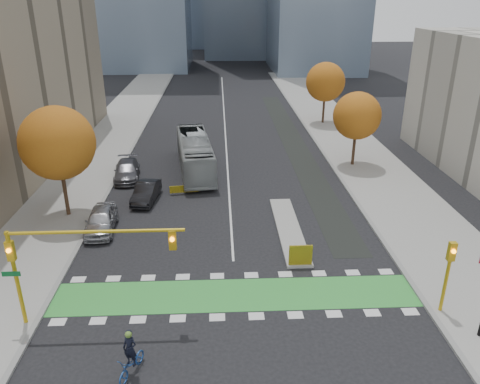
{
  "coord_description": "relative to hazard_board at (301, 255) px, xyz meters",
  "views": [
    {
      "loc": [
        -0.74,
        -19.85,
        15.12
      ],
      "look_at": [
        0.59,
        8.86,
        3.0
      ],
      "focal_mm": 35.0,
      "sensor_mm": 36.0,
      "label": 1
    }
  ],
  "objects": [
    {
      "name": "parked_car_c",
      "position": [
        -13.0,
        15.34,
        -0.05
      ],
      "size": [
        2.69,
        5.39,
        1.5
      ],
      "primitive_type": "imported",
      "rotation": [
        0.0,
        0.0,
        0.12
      ],
      "color": "#55555A",
      "rests_on": "ground"
    },
    {
      "name": "tree_west",
      "position": [
        -16.0,
        7.8,
        4.82
      ],
      "size": [
        5.2,
        5.2,
        8.22
      ],
      "color": "#332114",
      "rests_on": "ground"
    },
    {
      "name": "curb_west",
      "position": [
        -14.0,
        15.8,
        -0.73
      ],
      "size": [
        0.3,
        120.0,
        0.16
      ],
      "primitive_type": "cube",
      "color": "gray",
      "rests_on": "ground"
    },
    {
      "name": "hazard_board",
      "position": [
        0.0,
        0.0,
        0.0
      ],
      "size": [
        1.4,
        0.12,
        1.3
      ],
      "primitive_type": "cube",
      "color": "yellow",
      "rests_on": "median_island"
    },
    {
      "name": "centre_line",
      "position": [
        -4.0,
        35.8,
        -0.8
      ],
      "size": [
        0.15,
        70.0,
        0.01
      ],
      "primitive_type": "cube",
      "color": "silver",
      "rests_on": "ground"
    },
    {
      "name": "bus",
      "position": [
        -7.0,
        17.14,
        0.83
      ],
      "size": [
        4.14,
        11.95,
        3.26
      ],
      "primitive_type": "imported",
      "rotation": [
        0.0,
        0.0,
        0.12
      ],
      "color": "#969C9D",
      "rests_on": "ground"
    },
    {
      "name": "traffic_signal_east",
      "position": [
        6.5,
        -4.71,
        1.93
      ],
      "size": [
        0.35,
        0.43,
        4.1
      ],
      "color": "#BF9914",
      "rests_on": "ground"
    },
    {
      "name": "tree_east_far",
      "position": [
        8.5,
        33.8,
        4.44
      ],
      "size": [
        4.8,
        4.8,
        7.65
      ],
      "color": "#332114",
      "rests_on": "ground"
    },
    {
      "name": "tree_east_near",
      "position": [
        8.0,
        17.8,
        4.06
      ],
      "size": [
        4.4,
        4.4,
        7.08
      ],
      "color": "#332114",
      "rests_on": "ground"
    },
    {
      "name": "traffic_signal_west",
      "position": [
        -11.93,
        -4.71,
        3.23
      ],
      "size": [
        8.53,
        0.56,
        5.2
      ],
      "color": "#BF9914",
      "rests_on": "ground"
    },
    {
      "name": "ground",
      "position": [
        -4.0,
        -4.2,
        -0.8
      ],
      "size": [
        300.0,
        300.0,
        0.0
      ],
      "primitive_type": "plane",
      "color": "black",
      "rests_on": "ground"
    },
    {
      "name": "bike_crossing",
      "position": [
        -4.0,
        -2.7,
        -0.79
      ],
      "size": [
        20.0,
        3.0,
        0.01
      ],
      "primitive_type": "cube",
      "color": "green",
      "rests_on": "ground"
    },
    {
      "name": "curb_east",
      "position": [
        6.0,
        15.8,
        -0.73
      ],
      "size": [
        0.3,
        120.0,
        0.16
      ],
      "primitive_type": "cube",
      "color": "gray",
      "rests_on": "ground"
    },
    {
      "name": "cyclist",
      "position": [
        -8.66,
        -8.25,
        -0.05
      ],
      "size": [
        1.35,
        2.06,
        2.24
      ],
      "rotation": [
        0.0,
        0.0,
        -0.38
      ],
      "color": "#1F468E",
      "rests_on": "ground"
    },
    {
      "name": "sidewalk_east",
      "position": [
        9.5,
        15.8,
        -0.73
      ],
      "size": [
        7.0,
        120.0,
        0.15
      ],
      "primitive_type": "cube",
      "color": "gray",
      "rests_on": "ground"
    },
    {
      "name": "bike_lane_paint",
      "position": [
        3.5,
        25.8,
        -0.8
      ],
      "size": [
        2.5,
        50.0,
        0.01
      ],
      "primitive_type": "cube",
      "color": "black",
      "rests_on": "ground"
    },
    {
      "name": "median_island",
      "position": [
        0.0,
        4.8,
        -0.72
      ],
      "size": [
        1.6,
        10.0,
        0.16
      ],
      "primitive_type": "cube",
      "color": "gray",
      "rests_on": "ground"
    },
    {
      "name": "parked_car_b",
      "position": [
        -10.6,
        10.34,
        -0.07
      ],
      "size": [
        2.02,
        4.56,
        1.46
      ],
      "primitive_type": "imported",
      "rotation": [
        0.0,
        0.0,
        -0.11
      ],
      "color": "black",
      "rests_on": "ground"
    },
    {
      "name": "parked_car_a",
      "position": [
        -13.0,
        5.34,
        0.0
      ],
      "size": [
        2.18,
        4.83,
        1.61
      ],
      "primitive_type": "imported",
      "rotation": [
        0.0,
        0.0,
        0.06
      ],
      "color": "#A5A5AA",
      "rests_on": "ground"
    },
    {
      "name": "sidewalk_west",
      "position": [
        -17.5,
        15.8,
        -0.73
      ],
      "size": [
        7.0,
        120.0,
        0.15
      ],
      "primitive_type": "cube",
      "color": "gray",
      "rests_on": "ground"
    }
  ]
}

